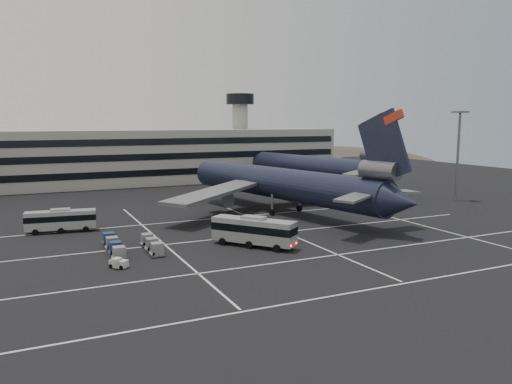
# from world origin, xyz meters

# --- Properties ---
(ground) EXTENTS (260.00, 260.00, 0.00)m
(ground) POSITION_xyz_m (0.00, 0.00, 0.00)
(ground) COLOR black
(ground) RESTS_ON ground
(lane_markings) EXTENTS (90.00, 55.62, 0.01)m
(lane_markings) POSITION_xyz_m (0.95, 0.72, 0.01)
(lane_markings) COLOR silver
(lane_markings) RESTS_ON ground
(terminal) EXTENTS (125.00, 26.00, 24.00)m
(terminal) POSITION_xyz_m (-2.95, 71.14, 6.93)
(terminal) COLOR gray
(terminal) RESTS_ON ground
(hills) EXTENTS (352.00, 180.00, 44.00)m
(hills) POSITION_xyz_m (17.99, 170.00, -12.07)
(hills) COLOR #38332B
(hills) RESTS_ON ground
(lightpole_right) EXTENTS (2.40, 2.40, 18.28)m
(lightpole_right) POSITION_xyz_m (58.00, 15.00, 11.82)
(lightpole_right) COLOR slate
(lightpole_right) RESTS_ON ground
(trijet_main) EXTENTS (46.36, 57.26, 18.08)m
(trijet_main) POSITION_xyz_m (19.19, 18.72, 5.25)
(trijet_main) COLOR black
(trijet_main) RESTS_ON ground
(trijet_far) EXTENTS (19.98, 57.44, 18.08)m
(trijet_far) POSITION_xyz_m (40.14, 45.22, 5.43)
(trijet_far) COLOR black
(trijet_far) RESTS_ON ground
(bus_near) EXTENTS (9.08, 10.62, 4.03)m
(bus_near) POSITION_xyz_m (4.33, -1.87, 2.20)
(bus_near) COLOR #929599
(bus_near) RESTS_ON ground
(bus_far) EXTENTS (10.13, 3.51, 3.50)m
(bus_far) POSITION_xyz_m (-17.88, 17.96, 1.92)
(bus_far) COLOR #929599
(bus_far) RESTS_ON ground
(tug_b) EXTENTS (2.17, 2.20, 1.24)m
(tug_b) POSITION_xyz_m (-13.32, -4.27, 0.55)
(tug_b) COLOR silver
(tug_b) RESTS_ON ground
(uld_cluster) EXTENTS (6.27, 10.13, 1.66)m
(uld_cluster) POSITION_xyz_m (-10.83, 2.29, 0.81)
(uld_cluster) COLOR #2D2D30
(uld_cluster) RESTS_ON ground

